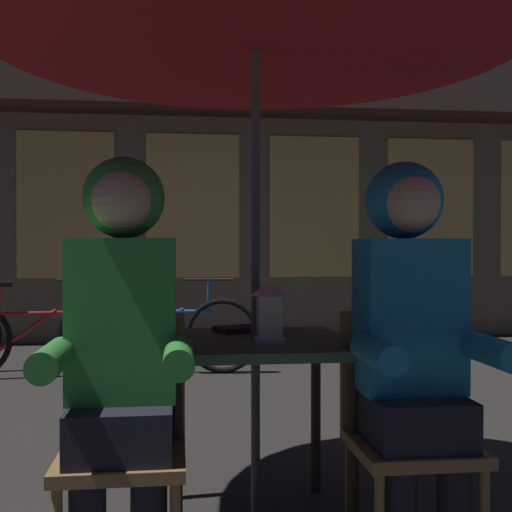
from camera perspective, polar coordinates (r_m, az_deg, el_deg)
name	(u,v)px	position (r m, az deg, el deg)	size (l,w,h in m)	color
cafe_table	(256,365)	(2.55, -0.04, -9.69)	(0.72, 0.72, 0.74)	#42664C
patio_umbrella	(256,4)	(2.69, -0.04, 21.64)	(2.10, 2.10, 2.31)	#4C4C51
lantern	(269,310)	(2.44, 1.20, -4.87)	(0.11, 0.11, 0.23)	white
chair_left	(124,433)	(2.22, -11.73, -15.26)	(0.40, 0.40, 0.87)	olive
chair_right	(405,424)	(2.34, 13.22, -14.39)	(0.40, 0.40, 0.87)	olive
person_left_hooded	(122,327)	(2.09, -11.89, -6.24)	(0.45, 0.56, 1.40)	black
person_right_hooded	(412,323)	(2.22, 13.75, -5.83)	(0.45, 0.56, 1.40)	black
shopfront_building	(252,88)	(8.18, -0.40, 14.78)	(10.00, 0.93, 6.20)	#6B5B4C
bicycle_second	(35,337)	(5.76, -19.18, -6.83)	(1.67, 0.24, 0.84)	black
bicycle_third	(164,334)	(5.67, -8.25, -6.92)	(1.68, 0.22, 0.84)	black
book	(240,329)	(2.74, -1.46, -6.55)	(0.20, 0.14, 0.02)	black
potted_plant	(421,299)	(7.17, 14.55, -3.75)	(0.60, 0.60, 0.92)	brown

